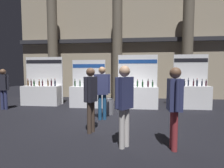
{
  "coord_description": "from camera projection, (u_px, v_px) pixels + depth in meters",
  "views": [
    {
      "loc": [
        0.69,
        -5.58,
        1.64
      ],
      "look_at": [
        0.01,
        0.92,
        1.17
      ],
      "focal_mm": 26.25,
      "sensor_mm": 36.0,
      "label": 1
    }
  ],
  "objects": [
    {
      "name": "visitor_5",
      "position": [
        102.0,
        88.0,
        5.6
      ],
      "size": [
        0.55,
        0.31,
        1.82
      ],
      "rotation": [
        0.0,
        0.0,
        3.37
      ],
      "color": "navy",
      "rests_on": "ground_plane"
    },
    {
      "name": "exhibitor_booth_1",
      "position": [
        88.0,
        95.0,
        7.77
      ],
      "size": [
        1.63,
        0.66,
        2.24
      ],
      "color": "white",
      "rests_on": "ground_plane"
    },
    {
      "name": "ground_plane",
      "position": [
        109.0,
        119.0,
        5.72
      ],
      "size": [
        25.63,
        25.63,
        0.0
      ],
      "primitive_type": "plane",
      "color": "black"
    },
    {
      "name": "exhibitor_booth_3",
      "position": [
        192.0,
        95.0,
        7.46
      ],
      "size": [
        1.55,
        0.66,
        2.47
      ],
      "color": "white",
      "rests_on": "ground_plane"
    },
    {
      "name": "visitor_1",
      "position": [
        91.0,
        95.0,
        4.39
      ],
      "size": [
        0.33,
        0.46,
        1.76
      ],
      "rotation": [
        0.0,
        0.0,
        1.18
      ],
      "color": "#47382D",
      "rests_on": "ground_plane"
    },
    {
      "name": "hall_colonnade",
      "position": [
        118.0,
        47.0,
        10.19
      ],
      "size": [
        12.81,
        1.39,
        6.53
      ],
      "color": "tan",
      "rests_on": "ground_plane"
    },
    {
      "name": "visitor_6",
      "position": [
        3.0,
        86.0,
        7.14
      ],
      "size": [
        0.51,
        0.24,
        1.78
      ],
      "rotation": [
        0.0,
        0.0,
        3.18
      ],
      "color": "navy",
      "rests_on": "ground_plane"
    },
    {
      "name": "exhibitor_booth_0",
      "position": [
        42.0,
        93.0,
        8.25
      ],
      "size": [
        1.96,
        0.66,
        2.42
      ],
      "color": "white",
      "rests_on": "ground_plane"
    },
    {
      "name": "visitor_0",
      "position": [
        174.0,
        101.0,
        3.41
      ],
      "size": [
        0.27,
        0.51,
        1.74
      ],
      "rotation": [
        0.0,
        0.0,
        1.55
      ],
      "color": "maroon",
      "rests_on": "ground_plane"
    },
    {
      "name": "visitor_2",
      "position": [
        124.0,
        99.0,
        3.52
      ],
      "size": [
        0.4,
        0.43,
        1.78
      ],
      "rotation": [
        0.0,
        0.0,
        0.87
      ],
      "color": "silver",
      "rests_on": "ground_plane"
    },
    {
      "name": "exhibitor_booth_2",
      "position": [
        138.0,
        95.0,
        7.55
      ],
      "size": [
        1.85,
        0.66,
        2.46
      ],
      "color": "white",
      "rests_on": "ground_plane"
    },
    {
      "name": "trash_bin",
      "position": [
        109.0,
        106.0,
        6.4
      ],
      "size": [
        0.39,
        0.39,
        0.62
      ],
      "color": "slate",
      "rests_on": "ground_plane"
    }
  ]
}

